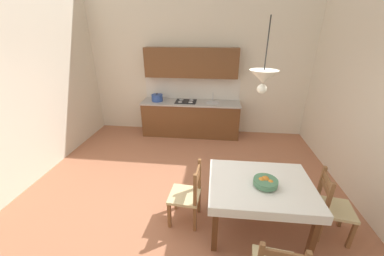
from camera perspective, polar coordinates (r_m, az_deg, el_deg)
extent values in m
cube|color=#AD6B4C|center=(3.85, -2.83, -19.15)|extent=(6.11, 6.55, 0.10)
cube|color=silver|center=(5.87, 1.68, 18.49)|extent=(6.11, 0.12, 4.10)
cube|color=brown|center=(5.90, -0.32, 2.29)|extent=(2.47, 0.60, 0.86)
cube|color=#ADA8A3|center=(5.74, -0.34, 6.45)|extent=(2.50, 0.63, 0.04)
cube|color=silver|center=(5.95, 0.01, 10.01)|extent=(2.47, 0.01, 0.55)
cube|color=brown|center=(5.67, -0.19, 16.28)|extent=(2.27, 0.34, 0.70)
cube|color=black|center=(5.80, -0.62, -2.22)|extent=(2.43, 0.02, 0.09)
cylinder|color=silver|center=(5.71, 5.24, 6.41)|extent=(0.34, 0.34, 0.02)
cylinder|color=silver|center=(5.81, 5.33, 7.89)|extent=(0.02, 0.02, 0.22)
cube|color=black|center=(5.76, -1.56, 6.76)|extent=(0.52, 0.42, 0.01)
cylinder|color=silver|center=(5.68, -3.00, 6.63)|extent=(0.11, 0.11, 0.01)
cylinder|color=silver|center=(5.64, -0.38, 6.55)|extent=(0.11, 0.11, 0.01)
cylinder|color=silver|center=(5.87, -2.69, 7.19)|extent=(0.11, 0.11, 0.01)
cylinder|color=silver|center=(5.83, -0.15, 7.12)|extent=(0.11, 0.11, 0.01)
cylinder|color=#2D4C9E|center=(5.86, -8.83, 7.51)|extent=(0.28, 0.28, 0.15)
cylinder|color=#2D4C9E|center=(5.84, -8.88, 8.31)|extent=(0.29, 0.29, 0.02)
sphere|color=black|center=(5.84, -8.89, 8.55)|extent=(0.04, 0.04, 0.04)
cube|color=brown|center=(3.12, 17.08, -13.38)|extent=(1.28, 0.98, 0.02)
cube|color=brown|center=(2.99, 5.85, -23.89)|extent=(0.07, 0.07, 0.73)
cube|color=brown|center=(3.22, 28.51, -22.93)|extent=(0.07, 0.07, 0.73)
cube|color=brown|center=(3.62, 5.97, -14.01)|extent=(0.07, 0.07, 0.73)
cube|color=brown|center=(3.81, 23.98, -13.99)|extent=(0.07, 0.07, 0.73)
cube|color=white|center=(3.11, 17.11, -13.18)|extent=(1.34, 1.04, 0.00)
cube|color=white|center=(2.77, 18.89, -20.51)|extent=(1.33, 0.02, 0.12)
cube|color=white|center=(3.56, 15.56, -9.11)|extent=(1.33, 0.02, 0.12)
cube|color=white|center=(3.08, 4.45, -13.89)|extent=(0.02, 1.03, 0.12)
cube|color=white|center=(3.35, 28.48, -13.72)|extent=(0.02, 1.03, 0.12)
cube|color=#D1BC89|center=(3.30, -1.89, -16.73)|extent=(0.45, 0.45, 0.04)
cube|color=brown|center=(3.35, -5.76, -21.19)|extent=(0.05, 0.05, 0.41)
cube|color=brown|center=(3.61, -4.12, -17.28)|extent=(0.05, 0.05, 0.41)
cube|color=brown|center=(3.11, 0.77, -18.74)|extent=(0.05, 0.05, 0.93)
cube|color=brown|center=(3.38, 1.86, -14.71)|extent=(0.05, 0.05, 0.93)
cube|color=brown|center=(3.02, 1.41, -11.13)|extent=(0.05, 0.32, 0.07)
cube|color=brown|center=(3.08, 1.39, -12.75)|extent=(0.05, 0.32, 0.07)
cube|color=brown|center=(2.27, 22.35, -27.69)|extent=(0.32, 0.06, 0.07)
cube|color=#D1BC89|center=(3.62, 32.66, -16.87)|extent=(0.48, 0.48, 0.04)
cube|color=brown|center=(3.95, 33.79, -17.80)|extent=(0.05, 0.05, 0.41)
cube|color=brown|center=(3.70, 35.46, -21.33)|extent=(0.05, 0.05, 0.41)
cube|color=brown|center=(3.68, 29.30, -14.65)|extent=(0.05, 0.05, 0.93)
cube|color=brown|center=(3.41, 30.62, -18.27)|extent=(0.05, 0.05, 0.93)
cube|color=brown|center=(3.34, 31.24, -11.28)|extent=(0.07, 0.32, 0.07)
cube|color=brown|center=(3.39, 30.87, -12.77)|extent=(0.07, 0.32, 0.07)
cylinder|color=#4C7F5B|center=(3.06, 18.05, -13.64)|extent=(0.17, 0.17, 0.02)
cylinder|color=#4C7F5B|center=(3.04, 18.16, -12.92)|extent=(0.30, 0.30, 0.07)
sphere|color=orange|center=(3.03, 17.20, -12.66)|extent=(0.09, 0.09, 0.09)
sphere|color=orange|center=(3.03, 19.29, -13.03)|extent=(0.08, 0.08, 0.08)
sphere|color=orange|center=(3.05, 18.09, -12.36)|extent=(0.10, 0.10, 0.10)
cylinder|color=black|center=(2.62, 18.59, 19.33)|extent=(0.01, 0.01, 0.57)
cone|color=silver|center=(2.66, 17.68, 12.36)|extent=(0.32, 0.32, 0.14)
sphere|color=white|center=(2.68, 17.31, 9.44)|extent=(0.11, 0.11, 0.11)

